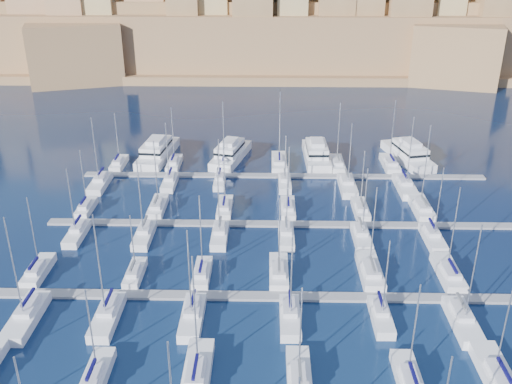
{
  "coord_description": "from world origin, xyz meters",
  "views": [
    {
      "loc": [
        -3.52,
        -78.83,
        46.44
      ],
      "look_at": [
        -5.29,
        6.0,
        8.14
      ],
      "focal_mm": 40.0,
      "sensor_mm": 36.0,
      "label": 1
    }
  ],
  "objects_px": {
    "sailboat_4": "(409,380)",
    "motor_yacht_b": "(230,153)",
    "motor_yacht_c": "(316,153)",
    "motor_yacht_a": "(157,151)",
    "sailboat_2": "(197,372)",
    "motor_yacht_d": "(408,153)"
  },
  "relations": [
    {
      "from": "sailboat_2",
      "to": "sailboat_4",
      "type": "height_order",
      "value": "sailboat_2"
    },
    {
      "from": "sailboat_4",
      "to": "motor_yacht_a",
      "type": "height_order",
      "value": "sailboat_4"
    },
    {
      "from": "sailboat_2",
      "to": "motor_yacht_d",
      "type": "xyz_separation_m",
      "value": [
        39.53,
        70.11,
        0.96
      ]
    },
    {
      "from": "sailboat_4",
      "to": "motor_yacht_c",
      "type": "relative_size",
      "value": 0.78
    },
    {
      "from": "motor_yacht_b",
      "to": "motor_yacht_c",
      "type": "distance_m",
      "value": 19.34
    },
    {
      "from": "sailboat_4",
      "to": "motor_yacht_b",
      "type": "bearing_deg",
      "value": 109.19
    },
    {
      "from": "motor_yacht_b",
      "to": "motor_yacht_c",
      "type": "relative_size",
      "value": 1.02
    },
    {
      "from": "sailboat_2",
      "to": "motor_yacht_b",
      "type": "bearing_deg",
      "value": 90.4
    },
    {
      "from": "sailboat_4",
      "to": "motor_yacht_b",
      "type": "distance_m",
      "value": 74.46
    },
    {
      "from": "motor_yacht_b",
      "to": "motor_yacht_d",
      "type": "height_order",
      "value": "same"
    },
    {
      "from": "sailboat_2",
      "to": "motor_yacht_c",
      "type": "distance_m",
      "value": 72.26
    },
    {
      "from": "sailboat_2",
      "to": "sailboat_4",
      "type": "distance_m",
      "value": 24.0
    },
    {
      "from": "motor_yacht_c",
      "to": "motor_yacht_a",
      "type": "bearing_deg",
      "value": 178.91
    },
    {
      "from": "motor_yacht_d",
      "to": "sailboat_4",
      "type": "bearing_deg",
      "value": -102.38
    },
    {
      "from": "motor_yacht_b",
      "to": "motor_yacht_d",
      "type": "distance_m",
      "value": 40.03
    },
    {
      "from": "motor_yacht_a",
      "to": "motor_yacht_d",
      "type": "bearing_deg",
      "value": -0.33
    },
    {
      "from": "motor_yacht_b",
      "to": "motor_yacht_a",
      "type": "bearing_deg",
      "value": 177.26
    },
    {
      "from": "motor_yacht_c",
      "to": "motor_yacht_b",
      "type": "bearing_deg",
      "value": -179.66
    },
    {
      "from": "motor_yacht_b",
      "to": "sailboat_4",
      "type": "bearing_deg",
      "value": -70.81
    },
    {
      "from": "sailboat_2",
      "to": "motor_yacht_a",
      "type": "height_order",
      "value": "sailboat_2"
    },
    {
      "from": "sailboat_4",
      "to": "motor_yacht_a",
      "type": "xyz_separation_m",
      "value": [
        -41.2,
        71.12,
        0.99
      ]
    },
    {
      "from": "motor_yacht_a",
      "to": "motor_yacht_c",
      "type": "relative_size",
      "value": 1.1
    }
  ]
}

